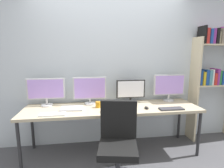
{
  "coord_description": "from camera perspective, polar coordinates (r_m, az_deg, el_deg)",
  "views": [
    {
      "loc": [
        -0.37,
        -1.95,
        1.56
      ],
      "look_at": [
        0.0,
        0.65,
        1.09
      ],
      "focal_mm": 28.2,
      "sensor_mm": 36.0,
      "label": 1
    }
  ],
  "objects": [
    {
      "name": "wall_back",
      "position": [
        3.01,
        -1.0,
        5.18
      ],
      "size": [
        5.05,
        0.1,
        2.6
      ],
      "color": "silver",
      "rests_on": "ground_plane"
    },
    {
      "name": "keyboard_right",
      "position": [
        2.74,
        18.69,
        -7.6
      ],
      "size": [
        0.35,
        0.13,
        0.02
      ],
      "primitive_type": "cube",
      "color": "#38383D",
      "rests_on": "desk"
    },
    {
      "name": "monitor_center_left",
      "position": [
        2.83,
        -7.21,
        -1.82
      ],
      "size": [
        0.52,
        0.18,
        0.44
      ],
      "color": "silver",
      "rests_on": "desk"
    },
    {
      "name": "laptop_closed",
      "position": [
        2.67,
        -12.96,
        -7.73
      ],
      "size": [
        0.33,
        0.23,
        0.02
      ],
      "primitive_type": "cube",
      "rotation": [
        0.0,
        0.0,
        -0.03
      ],
      "color": "silver",
      "rests_on": "desk"
    },
    {
      "name": "monitor_center_right",
      "position": [
        2.92,
        6.08,
        -2.12
      ],
      "size": [
        0.48,
        0.18,
        0.38
      ],
      "color": "black",
      "rests_on": "desk"
    },
    {
      "name": "keyboard_left",
      "position": [
        2.51,
        -18.69,
        -9.3
      ],
      "size": [
        0.33,
        0.13,
        0.02
      ],
      "primitive_type": "cube",
      "color": "silver",
      "rests_on": "desk"
    },
    {
      "name": "coffee_mug",
      "position": [
        2.69,
        -4.48,
        -6.67
      ],
      "size": [
        0.11,
        0.08,
        0.09
      ],
      "color": "orange",
      "rests_on": "desk"
    },
    {
      "name": "desk",
      "position": [
        2.72,
        0.15,
        -8.42
      ],
      "size": [
        2.65,
        0.68,
        0.74
      ],
      "color": "tan",
      "rests_on": "ground_plane"
    },
    {
      "name": "computer_mouse",
      "position": [
        2.68,
        11.13,
        -7.55
      ],
      "size": [
        0.06,
        0.1,
        0.03
      ],
      "primitive_type": "ellipsoid",
      "color": "black",
      "rests_on": "desk"
    },
    {
      "name": "keyboard_center",
      "position": [
        2.49,
        0.92,
        -8.87
      ],
      "size": [
        0.39,
        0.13,
        0.02
      ],
      "primitive_type": "cube",
      "color": "black",
      "rests_on": "desk"
    },
    {
      "name": "monitor_far_left",
      "position": [
        2.9,
        -20.6,
        -1.97
      ],
      "size": [
        0.57,
        0.18,
        0.43
      ],
      "color": "silver",
      "rests_on": "desk"
    },
    {
      "name": "bookshelf",
      "position": [
        3.56,
        30.24,
        4.55
      ],
      "size": [
        0.83,
        0.28,
        2.0
      ],
      "color": "beige",
      "rests_on": "ground_plane"
    },
    {
      "name": "monitor_far_right",
      "position": [
        3.14,
        18.04,
        -0.73
      ],
      "size": [
        0.54,
        0.18,
        0.46
      ],
      "color": "silver",
      "rests_on": "desk"
    },
    {
      "name": "office_chair",
      "position": [
        2.25,
        1.93,
        -20.9
      ],
      "size": [
        0.52,
        0.52,
        0.99
      ],
      "color": "#2D2D33",
      "rests_on": "ground_plane"
    }
  ]
}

